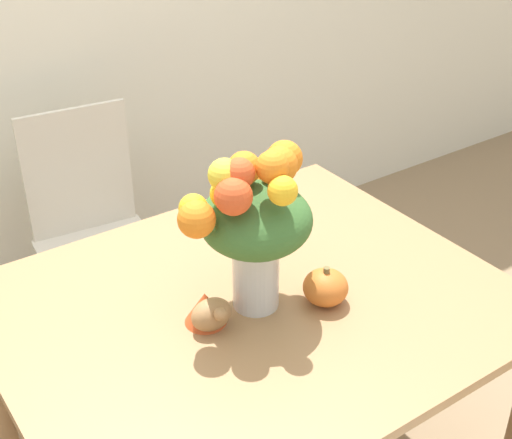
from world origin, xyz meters
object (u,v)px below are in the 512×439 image
object	(u,v)px
pumpkin	(326,287)
dining_chair_near_window	(95,235)
turkey_figurine	(208,310)
flower_vase	(254,219)

from	to	relation	value
pumpkin	dining_chair_near_window	bearing A→B (deg)	101.47
turkey_figurine	flower_vase	bearing A→B (deg)	1.28
flower_vase	turkey_figurine	bearing A→B (deg)	-178.72
pumpkin	flower_vase	bearing A→B (deg)	147.81
flower_vase	dining_chair_near_window	size ratio (longest dim) A/B	0.49
flower_vase	turkey_figurine	distance (m)	0.26
dining_chair_near_window	turkey_figurine	bearing A→B (deg)	-89.04
turkey_figurine	dining_chair_near_window	size ratio (longest dim) A/B	0.15
flower_vase	turkey_figurine	xyz separation A→B (m)	(-0.14, -0.00, -0.21)
flower_vase	dining_chair_near_window	bearing A→B (deg)	93.47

